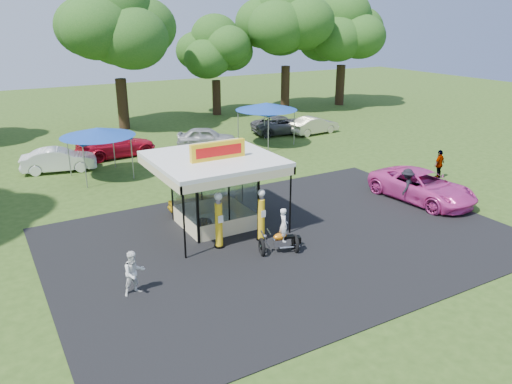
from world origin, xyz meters
TOP-DOWN VIEW (x-y plane):
  - ground at (0.00, 0.00)m, footprint 120.00×120.00m
  - asphalt_apron at (0.00, 2.00)m, footprint 20.00×14.00m
  - gas_station_kiosk at (-2.00, 4.99)m, footprint 5.40×5.40m
  - gas_pump_left at (-2.89, 2.72)m, footprint 0.47×0.47m
  - gas_pump_right at (-0.95, 2.46)m, footprint 0.45×0.45m
  - motorcycle at (-0.83, 0.97)m, footprint 1.82×1.25m
  - spare_tires at (-2.81, 4.35)m, footprint 0.96×0.88m
  - a_frame_sign at (9.85, 1.15)m, footprint 0.50×0.51m
  - kiosk_car at (-2.00, 7.20)m, footprint 2.82×1.13m
  - pink_sedan at (9.06, 2.51)m, footprint 3.16×6.05m
  - spectator_west at (-7.15, 0.80)m, footprint 0.89×0.73m
  - spectator_east_a at (8.08, 2.69)m, footprint 1.39×1.24m
  - spectator_east_b at (12.99, 4.79)m, footprint 1.11×0.66m
  - bg_car_a at (-6.84, 17.88)m, footprint 4.78×2.50m
  - bg_car_b at (-2.72, 19.59)m, footprint 5.73×2.72m
  - bg_car_c at (3.94, 18.94)m, footprint 4.69×3.66m
  - bg_car_d at (11.41, 19.84)m, footprint 5.65×3.26m
  - bg_car_e at (13.64, 18.49)m, footprint 4.47×1.85m
  - tent_west at (-4.80, 15.28)m, footprint 4.44×4.44m
  - tent_east at (8.17, 17.21)m, footprint 4.66×4.66m
  - oak_far_c at (0.34, 28.35)m, footprint 10.45×10.45m
  - oak_far_d at (10.34, 30.44)m, footprint 7.90×7.90m
  - oak_far_e at (17.72, 29.24)m, footprint 10.57×10.57m
  - oak_far_f at (24.78, 28.95)m, footprint 9.78×9.78m

SIDE VIEW (x-z plane):
  - ground at x=0.00m, z-range 0.00..0.00m
  - asphalt_apron at x=0.00m, z-range 0.00..0.04m
  - spare_tires at x=-2.81m, z-range -0.01..0.77m
  - a_frame_sign at x=9.85m, z-range 0.01..0.85m
  - kiosk_car at x=-2.00m, z-range 0.00..0.96m
  - bg_car_e at x=13.64m, z-range 0.00..1.44m
  - bg_car_d at x=11.41m, z-range 0.00..1.48m
  - bg_car_c at x=3.94m, z-range 0.00..1.49m
  - bg_car_a at x=-6.84m, z-range 0.00..1.50m
  - motorcycle at x=-0.83m, z-range -0.23..1.84m
  - bg_car_b at x=-2.72m, z-range 0.00..1.61m
  - pink_sedan at x=9.06m, z-range 0.00..1.63m
  - spectator_west at x=-7.15m, z-range 0.00..1.67m
  - spectator_east_b at x=12.99m, z-range 0.00..1.77m
  - spectator_east_a at x=8.08m, z-range 0.00..1.87m
  - gas_pump_right at x=-0.95m, z-range -0.05..2.34m
  - gas_pump_left at x=-2.89m, z-range -0.05..2.45m
  - gas_station_kiosk at x=-2.00m, z-range -0.31..3.87m
  - tent_west at x=-4.80m, z-range 1.26..4.36m
  - tent_east at x=8.17m, z-range 1.32..4.58m
  - oak_far_d at x=10.34m, z-range 1.29..10.70m
  - oak_far_f at x=24.78m, z-range 1.67..13.45m
  - oak_far_c at x=0.34m, z-range 1.66..13.97m
  - oak_far_e at x=17.72m, z-range 1.74..14.33m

